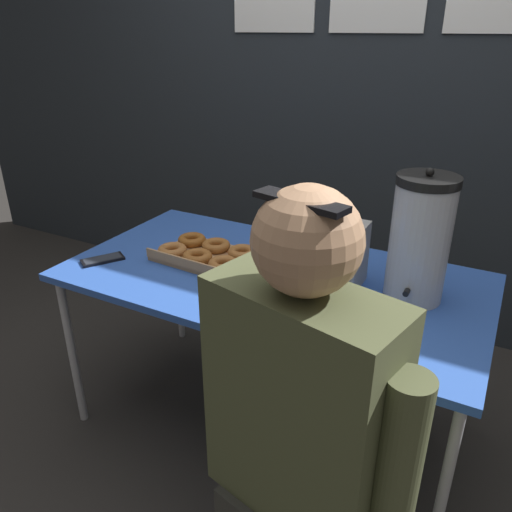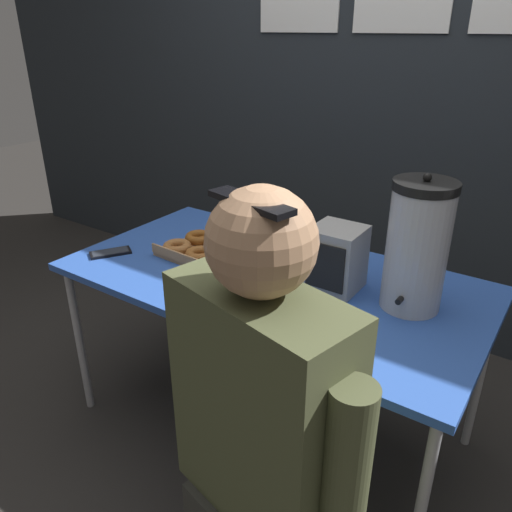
# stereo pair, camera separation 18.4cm
# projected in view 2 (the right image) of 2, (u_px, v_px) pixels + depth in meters

# --- Properties ---
(ground_plane) EXTENTS (12.00, 12.00, 0.00)m
(ground_plane) POSITION_uv_depth(u_px,v_px,m) (269.00, 423.00, 2.13)
(ground_plane) COLOR #2D2B28
(back_wall) EXTENTS (6.00, 0.11, 2.65)m
(back_wall) POSITION_uv_depth(u_px,v_px,m) (398.00, 74.00, 2.41)
(back_wall) COLOR #23282D
(back_wall) RESTS_ON ground
(folding_table) EXTENTS (1.53, 0.81, 0.71)m
(folding_table) POSITION_uv_depth(u_px,v_px,m) (271.00, 285.00, 1.85)
(folding_table) COLOR #2D56B2
(folding_table) RESTS_ON ground
(donut_box) EXTENTS (0.52, 0.30, 0.05)m
(donut_box) POSITION_uv_depth(u_px,v_px,m) (222.00, 255.00, 1.93)
(donut_box) COLOR tan
(donut_box) RESTS_ON folding_table
(coffee_urn) EXTENTS (0.20, 0.22, 0.45)m
(coffee_urn) POSITION_uv_depth(u_px,v_px,m) (417.00, 247.00, 1.55)
(coffee_urn) COLOR #B7B7BC
(coffee_urn) RESTS_ON folding_table
(cell_phone) EXTENTS (0.14, 0.17, 0.01)m
(cell_phone) POSITION_uv_depth(u_px,v_px,m) (110.00, 253.00, 2.00)
(cell_phone) COLOR black
(cell_phone) RESTS_ON folding_table
(space_heater) EXTENTS (0.17, 0.17, 0.22)m
(space_heater) POSITION_uv_depth(u_px,v_px,m) (336.00, 258.00, 1.70)
(space_heater) COLOR #9E9E9E
(space_heater) RESTS_ON folding_table
(person_seated) EXTENTS (0.57, 0.31, 1.28)m
(person_seated) POSITION_uv_depth(u_px,v_px,m) (260.00, 457.00, 1.18)
(person_seated) COLOR #33332D
(person_seated) RESTS_ON ground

